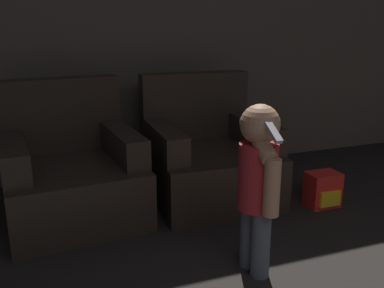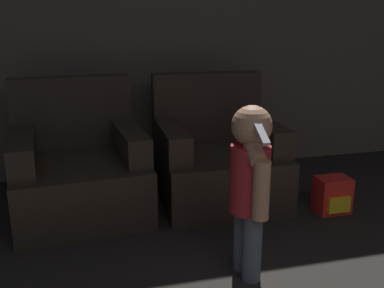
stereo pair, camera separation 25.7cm
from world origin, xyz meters
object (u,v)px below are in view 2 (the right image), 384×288
Objects in this scene: toy_backpack at (333,195)px; armchair_left at (79,168)px; person_toddler at (250,179)px; armchair_right at (216,158)px.

armchair_left is at bearing 164.01° from toy_backpack.
armchair_left reaches higher than person_toddler.
armchair_right is 1.01× the size of person_toddler.
armchair_left is 1.80m from toy_backpack.
armchair_left is 1.07× the size of person_toddler.
person_toddler is 3.58× the size of toy_backpack.
toy_backpack is at bearing -33.34° from armchair_right.
armchair_right is 0.89m from toy_backpack.
person_toddler is at bearing -57.02° from armchair_left.
person_toddler is 1.13m from toy_backpack.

